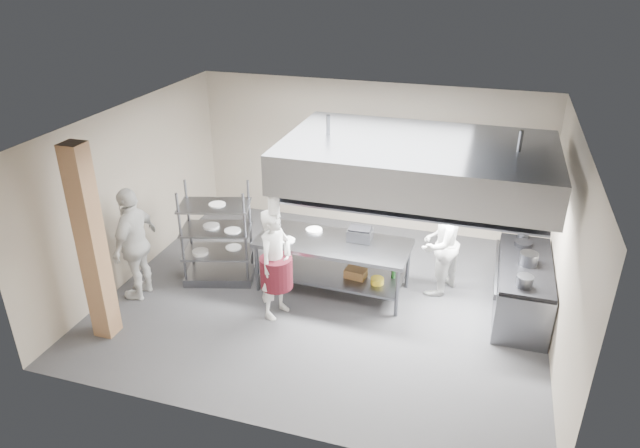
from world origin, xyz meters
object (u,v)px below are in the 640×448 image
(pass_rack, at_px, (217,234))
(griddle, at_px, (360,235))
(chef_head, at_px, (275,264))
(chef_plating, at_px, (135,243))
(cooking_range, at_px, (522,290))
(chef_line, at_px, (439,243))
(stockpot, at_px, (529,259))
(island, at_px, (333,265))

(pass_rack, height_order, griddle, pass_rack)
(pass_rack, distance_m, chef_head, 1.52)
(pass_rack, bearing_deg, chef_plating, -156.90)
(cooking_range, height_order, griddle, griddle)
(chef_line, xyz_separation_m, chef_plating, (-4.70, -1.57, 0.06))
(chef_head, relative_size, chef_line, 0.99)
(stockpot, bearing_deg, cooking_range, 111.52)
(cooking_range, bearing_deg, chef_line, 169.51)
(cooking_range, height_order, chef_head, chef_head)
(island, bearing_deg, cooking_range, 5.41)
(griddle, xyz_separation_m, stockpot, (2.66, -0.02, -0.01))
(island, bearing_deg, chef_plating, -158.40)
(chef_head, distance_m, chef_line, 2.72)
(chef_line, distance_m, griddle, 1.30)
(cooking_range, xyz_separation_m, stockpot, (0.01, -0.03, 0.58))
(griddle, bearing_deg, stockpot, -2.15)
(chef_head, height_order, chef_plating, chef_plating)
(island, relative_size, cooking_range, 1.27)
(cooking_range, bearing_deg, pass_rack, -174.70)
(cooking_range, distance_m, chef_head, 3.91)
(island, bearing_deg, chef_line, 16.94)
(cooking_range, distance_m, chef_line, 1.48)
(island, bearing_deg, chef_head, -122.07)
(stockpot, bearing_deg, chef_plating, -168.15)
(pass_rack, xyz_separation_m, stockpot, (5.05, 0.44, 0.12))
(island, bearing_deg, griddle, 26.98)
(chef_plating, distance_m, griddle, 3.67)
(stockpot, bearing_deg, chef_head, -162.86)
(chef_line, bearing_deg, griddle, -53.95)
(pass_rack, distance_m, chef_line, 3.74)
(pass_rack, distance_m, chef_plating, 1.34)
(cooking_range, relative_size, chef_head, 1.11)
(cooking_range, bearing_deg, island, -176.15)
(chef_line, bearing_deg, cooking_range, 103.65)
(chef_plating, distance_m, stockpot, 6.23)
(griddle, bearing_deg, pass_rack, -170.98)
(cooking_range, xyz_separation_m, chef_plating, (-6.08, -1.31, 0.54))
(chef_line, relative_size, griddle, 4.55)
(pass_rack, bearing_deg, cooking_range, -10.71)
(island, relative_size, chef_line, 1.41)
(chef_line, relative_size, chef_plating, 0.94)
(chef_line, bearing_deg, stockpot, 102.47)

